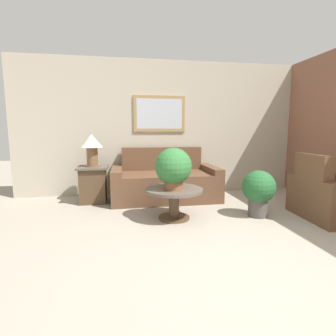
{
  "coord_description": "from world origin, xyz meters",
  "views": [
    {
      "loc": [
        -1.22,
        -1.87,
        1.24
      ],
      "look_at": [
        -0.51,
        2.31,
        0.64
      ],
      "focal_mm": 28.0,
      "sensor_mm": 36.0,
      "label": 1
    }
  ],
  "objects_px": {
    "potted_plant_on_table": "(173,167)",
    "potted_plant_floor": "(259,190)",
    "table_lamp": "(92,145)",
    "coffee_table": "(174,197)",
    "side_table": "(93,184)",
    "armchair": "(334,198)",
    "couch_main": "(165,183)"
  },
  "relations": [
    {
      "from": "couch_main",
      "to": "table_lamp",
      "type": "relative_size",
      "value": 3.42
    },
    {
      "from": "coffee_table",
      "to": "side_table",
      "type": "xyz_separation_m",
      "value": [
        -1.23,
        1.11,
        0.0
      ]
    },
    {
      "from": "potted_plant_floor",
      "to": "coffee_table",
      "type": "bearing_deg",
      "value": 175.41
    },
    {
      "from": "armchair",
      "to": "side_table",
      "type": "bearing_deg",
      "value": 70.39
    },
    {
      "from": "side_table",
      "to": "table_lamp",
      "type": "distance_m",
      "value": 0.67
    },
    {
      "from": "armchair",
      "to": "potted_plant_on_table",
      "type": "bearing_deg",
      "value": 85.52
    },
    {
      "from": "armchair",
      "to": "table_lamp",
      "type": "height_order",
      "value": "table_lamp"
    },
    {
      "from": "side_table",
      "to": "potted_plant_floor",
      "type": "xyz_separation_m",
      "value": [
        2.46,
        -1.21,
        0.07
      ]
    },
    {
      "from": "table_lamp",
      "to": "potted_plant_floor",
      "type": "distance_m",
      "value": 2.81
    },
    {
      "from": "potted_plant_floor",
      "to": "potted_plant_on_table",
      "type": "bearing_deg",
      "value": 177.77
    },
    {
      "from": "armchair",
      "to": "potted_plant_on_table",
      "type": "distance_m",
      "value": 2.34
    },
    {
      "from": "couch_main",
      "to": "table_lamp",
      "type": "bearing_deg",
      "value": -179.44
    },
    {
      "from": "table_lamp",
      "to": "potted_plant_floor",
      "type": "relative_size",
      "value": 0.82
    },
    {
      "from": "potted_plant_on_table",
      "to": "table_lamp",
      "type": "bearing_deg",
      "value": 136.18
    },
    {
      "from": "armchair",
      "to": "couch_main",
      "type": "bearing_deg",
      "value": 59.47
    },
    {
      "from": "coffee_table",
      "to": "potted_plant_on_table",
      "type": "height_order",
      "value": "potted_plant_on_table"
    },
    {
      "from": "armchair",
      "to": "table_lamp",
      "type": "bearing_deg",
      "value": 70.39
    },
    {
      "from": "couch_main",
      "to": "potted_plant_floor",
      "type": "distance_m",
      "value": 1.71
    },
    {
      "from": "armchair",
      "to": "side_table",
      "type": "distance_m",
      "value": 3.78
    },
    {
      "from": "potted_plant_on_table",
      "to": "couch_main",
      "type": "bearing_deg",
      "value": 86.97
    },
    {
      "from": "table_lamp",
      "to": "coffee_table",
      "type": "bearing_deg",
      "value": -42.1
    },
    {
      "from": "potted_plant_on_table",
      "to": "armchair",
      "type": "bearing_deg",
      "value": -7.71
    },
    {
      "from": "coffee_table",
      "to": "potted_plant_on_table",
      "type": "relative_size",
      "value": 1.41
    },
    {
      "from": "couch_main",
      "to": "armchair",
      "type": "distance_m",
      "value": 2.66
    },
    {
      "from": "coffee_table",
      "to": "table_lamp",
      "type": "distance_m",
      "value": 1.79
    },
    {
      "from": "table_lamp",
      "to": "potted_plant_on_table",
      "type": "bearing_deg",
      "value": -43.82
    },
    {
      "from": "armchair",
      "to": "side_table",
      "type": "height_order",
      "value": "armchair"
    },
    {
      "from": "couch_main",
      "to": "armchair",
      "type": "height_order",
      "value": "same"
    },
    {
      "from": "couch_main",
      "to": "coffee_table",
      "type": "xyz_separation_m",
      "value": [
        -0.04,
        -1.12,
        0.02
      ]
    },
    {
      "from": "potted_plant_on_table",
      "to": "potted_plant_floor",
      "type": "distance_m",
      "value": 1.3
    },
    {
      "from": "potted_plant_floor",
      "to": "table_lamp",
      "type": "bearing_deg",
      "value": 153.84
    },
    {
      "from": "couch_main",
      "to": "potted_plant_floor",
      "type": "xyz_separation_m",
      "value": [
        1.19,
        -1.22,
        0.09
      ]
    }
  ]
}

